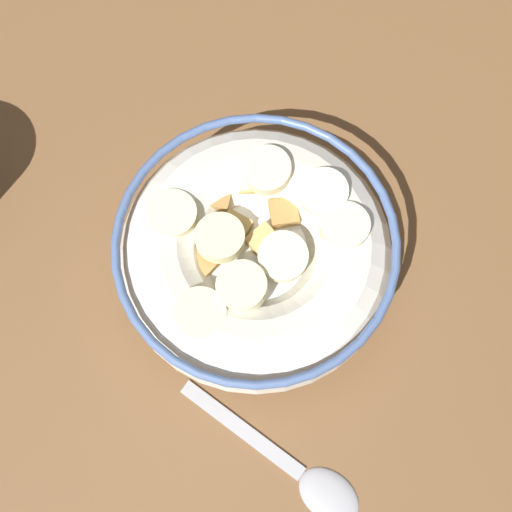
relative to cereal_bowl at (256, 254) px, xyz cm
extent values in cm
cube|color=brown|center=(0.03, 0.03, -4.35)|extent=(96.66, 96.66, 2.00)
cylinder|color=silver|center=(0.03, 0.03, -3.05)|extent=(10.31, 10.31, 0.60)
torus|color=silver|center=(0.03, 0.03, -0.29)|extent=(18.74, 18.74, 6.12)
torus|color=#4C6699|center=(0.03, 0.03, 2.47)|extent=(18.78, 18.78, 0.60)
cylinder|color=white|center=(0.03, 0.03, 0.59)|extent=(15.07, 15.07, 0.40)
cube|color=tan|center=(3.91, 2.13, 1.15)|extent=(2.58, 2.57, 0.87)
cube|color=#AD7F42|center=(-0.67, -4.42, 1.40)|extent=(2.67, 2.66, 1.00)
cube|color=tan|center=(-0.71, 0.00, 1.18)|extent=(2.03, 2.03, 0.87)
cube|color=#B78947|center=(-2.08, -5.82, 1.41)|extent=(2.73, 2.72, 1.09)
cube|color=tan|center=(-3.17, -3.54, 1.39)|extent=(2.69, 2.69, 0.90)
cube|color=tan|center=(0.96, -5.32, 1.12)|extent=(2.69, 2.72, 1.11)
cube|color=#AD7F42|center=(-5.29, 1.75, 1.14)|extent=(2.69, 2.69, 0.90)
cube|color=#AD7F42|center=(2.85, -1.87, 1.13)|extent=(1.99, 1.98, 0.89)
cube|color=#B78947|center=(-5.47, -1.60, 1.32)|extent=(2.40, 2.45, 1.04)
cube|color=#AD7F42|center=(-3.14, -0.48, 1.19)|extent=(2.65, 2.65, 0.86)
cube|color=tan|center=(-2.43, 4.81, 1.25)|extent=(2.47, 2.47, 0.86)
cube|color=tan|center=(-0.37, -2.02, 1.28)|extent=(2.32, 2.31, 0.88)
cylinder|color=beige|center=(2.52, -5.25, 2.44)|extent=(4.37, 4.38, 1.19)
cylinder|color=beige|center=(-0.58, 1.87, 2.21)|extent=(3.52, 3.51, 1.40)
cylinder|color=#F9EFC6|center=(-5.61, 0.75, 2.49)|extent=(4.73, 4.64, 1.65)
cylinder|color=beige|center=(1.40, -1.92, 2.28)|extent=(4.00, 4.02, 1.22)
cylinder|color=beige|center=(-4.05, -3.00, 2.70)|extent=(3.95, 3.90, 1.32)
cylinder|color=#F4EABC|center=(-4.82, 3.34, 2.50)|extent=(4.64, 4.70, 1.33)
cylinder|color=#F4EABC|center=(5.79, 0.81, 2.29)|extent=(4.72, 4.66, 1.60)
cylinder|color=beige|center=(2.70, 1.44, 2.39)|extent=(3.89, 3.92, 1.38)
ellipsoid|color=#A5A5AD|center=(7.67, 14.43, -2.95)|extent=(3.69, 4.75, 0.80)
cube|color=#A5A5AD|center=(8.77, 7.42, -3.17)|extent=(2.52, 9.91, 0.36)
camera|label=1|loc=(9.61, 9.59, 41.79)|focal=45.23mm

